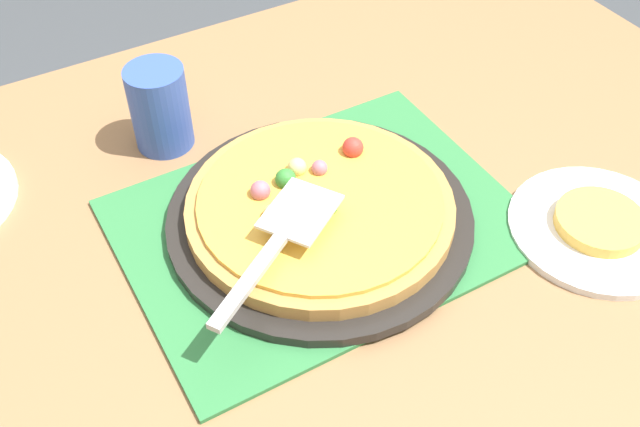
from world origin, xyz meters
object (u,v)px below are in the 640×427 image
pizza (319,205)px  cup_corner (160,108)px  pizza_server (280,239)px  served_slice_left (600,221)px  plate_near_left (597,229)px  pizza_pan (320,217)px

pizza → cup_corner: cup_corner is taller
pizza_server → served_slice_left: bearing=161.2°
cup_corner → served_slice_left: bearing=133.0°
plate_near_left → served_slice_left: 0.01m
pizza_pan → pizza: bearing=-81.1°
pizza_server → plate_near_left: bearing=161.2°
pizza_pan → served_slice_left: size_ratio=3.45×
cup_corner → plate_near_left: bearing=133.0°
plate_near_left → cup_corner: bearing=-47.0°
cup_corner → pizza_server: size_ratio=0.56×
pizza → cup_corner: (0.11, -0.25, 0.03)m
served_slice_left → cup_corner: 0.59m
served_slice_left → pizza: bearing=-31.9°
served_slice_left → pizza_pan: bearing=-31.8°
pizza → pizza_server: (0.08, 0.05, 0.04)m
pizza_pan → pizza: (0.00, -0.00, 0.02)m
cup_corner → pizza_server: (-0.03, 0.30, 0.01)m
pizza → served_slice_left: pizza is taller
served_slice_left → pizza_server: 0.40m
plate_near_left → cup_corner: 0.59m
cup_corner → pizza_server: bearing=94.9°
pizza_pan → pizza: size_ratio=1.15×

